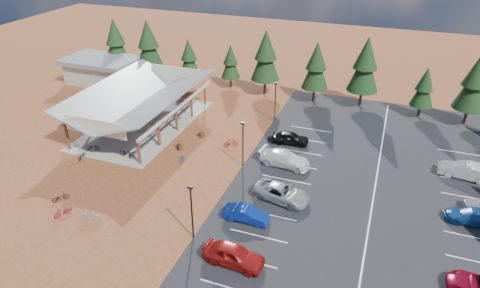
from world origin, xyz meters
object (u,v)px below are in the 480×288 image
(bike_8, at_px, (82,155))
(bike_15, at_px, (231,143))
(lamp_post_1, at_px, (243,141))
(lamp_post_2, at_px, (275,99))
(car_0, at_px, (234,255))
(car_1, at_px, (246,214))
(lamp_post_0, at_px, (192,209))
(trash_bin_0, at_px, (180,146))
(car_4, at_px, (290,138))
(bike_6, at_px, (175,115))
(bike_9, at_px, (72,145))
(bike_12, at_px, (60,197))
(bike_3, at_px, (148,101))
(car_9, at_px, (465,170))
(bike_13, at_px, (91,217))
(bike_14, at_px, (183,157))
(trash_bin_1, at_px, (202,134))
(bike_pavilion, at_px, (141,97))
(bike_2, at_px, (140,107))
(bike_7, at_px, (179,99))
(bike_5, at_px, (153,133))
(car_2, at_px, (281,193))
(bike_11, at_px, (63,211))
(car_3, at_px, (285,159))
(car_7, at_px, (473,216))
(bike_1, at_px, (121,124))
(outbuilding, at_px, (102,70))
(bike_0, at_px, (93,147))

(bike_8, distance_m, bike_15, 16.35)
(lamp_post_1, relative_size, lamp_post_2, 1.00)
(car_0, bearing_deg, car_1, 12.80)
(lamp_post_0, xyz_separation_m, trash_bin_0, (-7.86, 12.92, -2.53))
(bike_15, height_order, car_4, car_4)
(lamp_post_2, height_order, car_0, lamp_post_2)
(lamp_post_1, xyz_separation_m, car_4, (3.46, 6.52, -2.22))
(bike_6, distance_m, bike_9, 13.23)
(lamp_post_0, distance_m, bike_12, 14.08)
(bike_3, xyz_separation_m, car_9, (39.47, -4.84, 0.20))
(bike_13, height_order, bike_14, bike_13)
(trash_bin_1, bearing_deg, bike_pavilion, 176.43)
(bike_8, xyz_separation_m, bike_15, (14.21, 8.09, 0.10))
(bike_3, bearing_deg, bike_8, -156.82)
(bike_2, xyz_separation_m, bike_6, (5.62, -0.70, -0.04))
(bike_3, height_order, bike_9, bike_3)
(bike_7, bearing_deg, lamp_post_2, -88.89)
(bike_3, height_order, bike_5, bike_3)
(lamp_post_2, bearing_deg, car_2, -71.73)
(bike_2, height_order, bike_8, bike_2)
(trash_bin_0, distance_m, bike_3, 13.75)
(bike_11, bearing_deg, trash_bin_1, 92.01)
(bike_9, xyz_separation_m, car_3, (23.49, 4.83, 0.36))
(trash_bin_0, height_order, bike_12, trash_bin_0)
(bike_11, bearing_deg, bike_13, 21.78)
(bike_3, relative_size, car_7, 0.40)
(bike_9, relative_size, bike_12, 1.01)
(car_0, bearing_deg, car_4, 5.86)
(car_3, bearing_deg, trash_bin_1, 81.02)
(bike_1, height_order, bike_12, bike_1)
(lamp_post_2, xyz_separation_m, bike_8, (-16.91, -16.60, -2.57))
(outbuilding, distance_m, lamp_post_0, 40.32)
(outbuilding, height_order, bike_0, outbuilding)
(bike_0, bearing_deg, trash_bin_1, -71.25)
(lamp_post_0, bearing_deg, bike_pavilion, 131.42)
(lamp_post_2, xyz_separation_m, car_4, (3.46, -5.48, -2.22))
(bike_0, xyz_separation_m, bike_5, (4.71, 5.26, 0.06))
(bike_13, distance_m, bike_14, 12.31)
(bike_5, xyz_separation_m, bike_12, (-1.66, -14.12, -0.15))
(trash_bin_0, height_order, bike_13, bike_13)
(bike_2, xyz_separation_m, bike_13, (8.60, -21.84, -0.04))
(car_0, bearing_deg, trash_bin_1, 35.03)
(bike_6, height_order, bike_11, bike_11)
(lamp_post_1, height_order, bike_9, lamp_post_1)
(bike_3, xyz_separation_m, bike_14, (11.33, -11.69, -0.22))
(bike_1, height_order, bike_2, bike_2)
(bike_5, distance_m, bike_12, 14.22)
(bike_2, relative_size, bike_7, 1.15)
(bike_6, distance_m, bike_15, 10.48)
(bike_pavilion, distance_m, car_4, 18.78)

